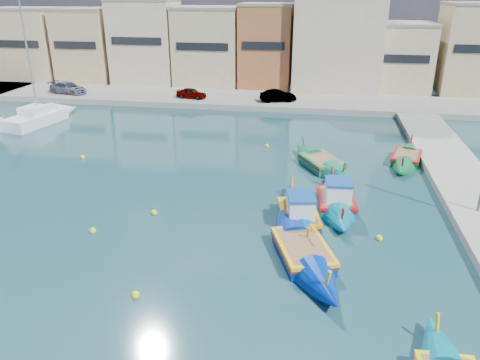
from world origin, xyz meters
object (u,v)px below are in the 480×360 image
(church_block, at_px, (339,20))
(yacht_north, at_px, (50,115))
(luzzu_cyan_mid, at_px, (406,159))
(luzzu_green, at_px, (322,164))
(luzzu_turquoise_cabin, at_px, (299,216))
(luzzu_blue_cabin, at_px, (336,202))
(luzzu_blue_south, at_px, (303,253))

(church_block, distance_m, yacht_north, 34.20)
(luzzu_cyan_mid, bearing_deg, luzzu_green, -159.84)
(luzzu_turquoise_cabin, distance_m, luzzu_cyan_mid, 13.22)
(luzzu_blue_cabin, distance_m, yacht_north, 31.30)
(luzzu_green, distance_m, luzzu_blue_south, 12.46)
(yacht_north, bearing_deg, luzzu_blue_south, -39.66)
(luzzu_blue_cabin, bearing_deg, luzzu_cyan_mid, 58.94)
(luzzu_turquoise_cabin, distance_m, luzzu_blue_cabin, 3.04)
(luzzu_cyan_mid, bearing_deg, luzzu_turquoise_cabin, -123.78)
(luzzu_blue_cabin, bearing_deg, church_block, 89.53)
(luzzu_green, bearing_deg, luzzu_cyan_mid, 20.16)
(luzzu_turquoise_cabin, relative_size, yacht_north, 0.77)
(luzzu_green, height_order, luzzu_blue_south, luzzu_blue_south)
(luzzu_blue_cabin, relative_size, luzzu_blue_south, 0.86)
(luzzu_green, bearing_deg, church_block, 87.52)
(church_block, xyz_separation_m, luzzu_blue_cabin, (-0.28, -33.90, -8.05))
(luzzu_blue_cabin, xyz_separation_m, luzzu_blue_south, (-1.66, -5.95, -0.07))
(church_block, bearing_deg, luzzu_cyan_mid, -78.75)
(luzzu_green, relative_size, luzzu_blue_south, 0.86)
(luzzu_blue_south, xyz_separation_m, yacht_north, (-25.64, 21.25, 0.18))
(luzzu_blue_south, height_order, yacht_north, yacht_north)
(luzzu_cyan_mid, height_order, luzzu_blue_south, luzzu_blue_south)
(luzzu_blue_cabin, distance_m, luzzu_cyan_mid, 10.23)
(luzzu_blue_cabin, distance_m, luzzu_green, 6.55)
(luzzu_green, bearing_deg, luzzu_blue_south, -93.47)
(luzzu_blue_cabin, height_order, luzzu_blue_south, luzzu_blue_cabin)
(luzzu_turquoise_cabin, height_order, luzzu_cyan_mid, luzzu_turquoise_cabin)
(luzzu_green, xyz_separation_m, yacht_north, (-26.39, 8.82, 0.19))
(luzzu_turquoise_cabin, xyz_separation_m, yacht_north, (-25.23, 17.53, 0.12))
(luzzu_cyan_mid, relative_size, luzzu_blue_south, 0.83)
(luzzu_blue_south, bearing_deg, luzzu_green, 86.53)
(luzzu_turquoise_cabin, bearing_deg, church_block, 86.28)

